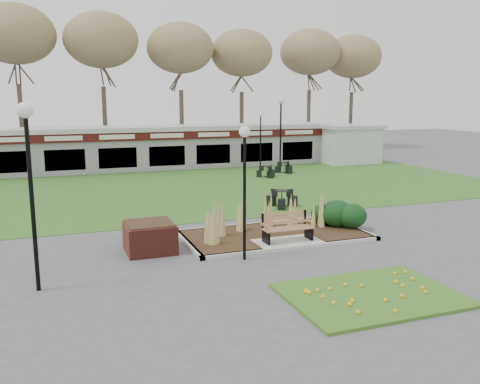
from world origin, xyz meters
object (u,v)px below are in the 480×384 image
object	(u,v)px
park_bench	(287,227)
bistro_set_b	(267,173)
lamp_post_mid_right	(281,118)
lamp_post_mid_left	(245,163)
bistro_set_c	(282,201)
lamp_post_near_left	(29,156)
brick_planter	(150,237)
bistro_set_d	(285,169)
food_pavilion	(162,147)
lamp_post_far_right	(261,128)
service_hut	(348,143)
patio_umbrella	(350,141)
car_black	(29,155)

from	to	relation	value
park_bench	bistro_set_b	bearing A→B (deg)	69.17
park_bench	lamp_post_mid_right	distance (m)	16.67
park_bench	lamp_post_mid_left	bearing A→B (deg)	-151.01
bistro_set_c	lamp_post_near_left	bearing A→B (deg)	-145.57
brick_planter	lamp_post_near_left	distance (m)	4.96
bistro_set_b	bistro_set_d	size ratio (longest dim) A/B	0.97
food_pavilion	lamp_post_far_right	distance (m)	6.86
food_pavilion	bistro_set_d	world-z (taller)	food_pavilion
bistro_set_c	lamp_post_far_right	bearing A→B (deg)	71.87
lamp_post_near_left	brick_planter	bearing A→B (deg)	35.37
bistro_set_d	park_bench	bearing A→B (deg)	-115.24
brick_planter	lamp_post_mid_right	size ratio (longest dim) A/B	0.31
service_hut	patio_umbrella	world-z (taller)	service_hut
service_hut	patio_umbrella	bearing A→B (deg)	0.00
brick_planter	service_hut	xyz separation A→B (m)	(17.90, 17.00, 0.97)
park_bench	food_pavilion	xyz separation A→B (m)	(0.00, 19.71, 0.89)
park_bench	bistro_set_c	bearing A→B (deg)	66.51
lamp_post_mid_right	bistro_set_c	world-z (taller)	lamp_post_mid_right
brick_planter	car_black	size ratio (longest dim) A/B	0.32
lamp_post_near_left	bistro_set_b	bearing A→B (deg)	49.58
bistro_set_c	lamp_post_mid_left	bearing A→B (deg)	-123.53
lamp_post_far_right	bistro_set_c	size ratio (longest dim) A/B	2.71
food_pavilion	lamp_post_far_right	bearing A→B (deg)	-26.10
bistro_set_b	bistro_set_c	size ratio (longest dim) A/B	0.89
park_bench	brick_planter	world-z (taller)	park_bench
bistro_set_b	car_black	xyz separation A→B (m)	(-13.79, 10.90, 0.52)
lamp_post_mid_left	car_black	xyz separation A→B (m)	(-6.79, 25.38, -2.15)
park_bench	lamp_post_far_right	world-z (taller)	lamp_post_far_right
service_hut	bistro_set_c	distance (m)	16.83
brick_planter	bistro_set_b	bearing A→B (deg)	53.13
park_bench	service_hut	bearing A→B (deg)	52.75
park_bench	car_black	bearing A→B (deg)	109.65
lamp_post_mid_left	bistro_set_d	xyz separation A→B (m)	(8.82, 15.74, -2.66)
bistro_set_d	car_black	bearing A→B (deg)	148.32
food_pavilion	service_hut	bearing A→B (deg)	-8.27
bistro_set_c	patio_umbrella	bearing A→B (deg)	47.61
brick_planter	lamp_post_mid_right	bearing A→B (deg)	52.05
service_hut	bistro_set_c	size ratio (longest dim) A/B	3.12
food_pavilion	bistro_set_c	world-z (taller)	food_pavilion
brick_planter	lamp_post_far_right	distance (m)	19.25
brick_planter	lamp_post_mid_right	world-z (taller)	lamp_post_mid_right
food_pavilion	lamp_post_near_left	xyz separation A→B (m)	(-7.66, -21.27, 1.95)
lamp_post_mid_left	bistro_set_b	distance (m)	16.30
bistro_set_b	brick_planter	bearing A→B (deg)	-126.87
lamp_post_near_left	lamp_post_far_right	size ratio (longest dim) A/B	1.23
lamp_post_mid_left	car_black	bearing A→B (deg)	104.98
food_pavilion	patio_umbrella	bearing A→B (deg)	-8.16
car_black	service_hut	bearing A→B (deg)	-110.46
park_bench	lamp_post_near_left	xyz separation A→B (m)	(-7.66, -1.56, 2.83)
service_hut	lamp_post_near_left	size ratio (longest dim) A/B	0.94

